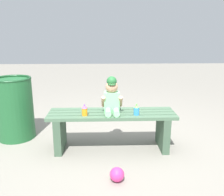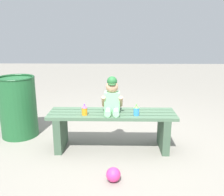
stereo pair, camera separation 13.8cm
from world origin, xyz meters
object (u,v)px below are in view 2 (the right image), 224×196
object	(u,v)px
park_bench	(112,125)
toy_ball	(113,175)
sippy_cup_left	(85,110)
sippy_cup_right	(136,110)
trash_bin	(18,106)
child_figure	(112,97)

from	to	relation	value
park_bench	toy_ball	xyz separation A→B (m)	(0.03, -0.66, -0.22)
park_bench	sippy_cup_left	xyz separation A→B (m)	(-0.29, -0.09, 0.20)
sippy_cup_right	trash_bin	size ratio (longest dim) A/B	0.16
sippy_cup_left	child_figure	bearing A→B (deg)	18.53
park_bench	sippy_cup_right	distance (m)	0.35
sippy_cup_left	sippy_cup_right	xyz separation A→B (m)	(0.56, 0.00, 0.00)
sippy_cup_left	park_bench	bearing A→B (deg)	17.82
park_bench	sippy_cup_right	xyz separation A→B (m)	(0.26, -0.09, 0.20)
sippy_cup_left	trash_bin	world-z (taller)	trash_bin
child_figure	sippy_cup_right	bearing A→B (deg)	-20.75
sippy_cup_left	toy_ball	distance (m)	0.78
park_bench	child_figure	world-z (taller)	child_figure
toy_ball	trash_bin	distance (m)	1.63
toy_ball	trash_bin	size ratio (longest dim) A/B	0.17
park_bench	toy_ball	size ratio (longest dim) A/B	10.69
sippy_cup_left	trash_bin	distance (m)	1.02
park_bench	child_figure	distance (m)	0.32
park_bench	sippy_cup_left	world-z (taller)	sippy_cup_left
sippy_cup_right	toy_ball	distance (m)	0.75
sippy_cup_right	park_bench	bearing A→B (deg)	160.29
park_bench	sippy_cup_left	size ratio (longest dim) A/B	11.43
child_figure	sippy_cup_left	distance (m)	0.33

